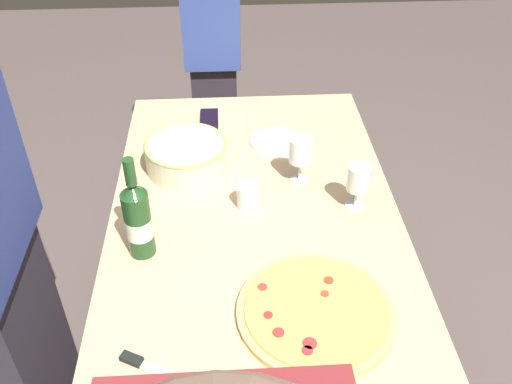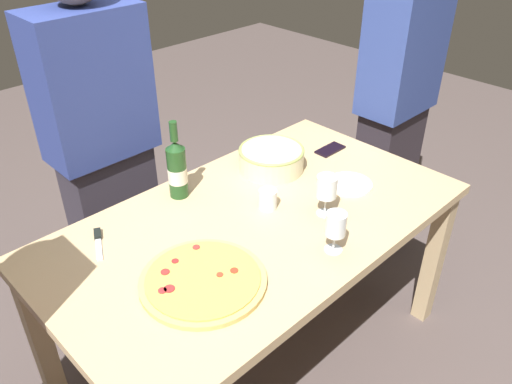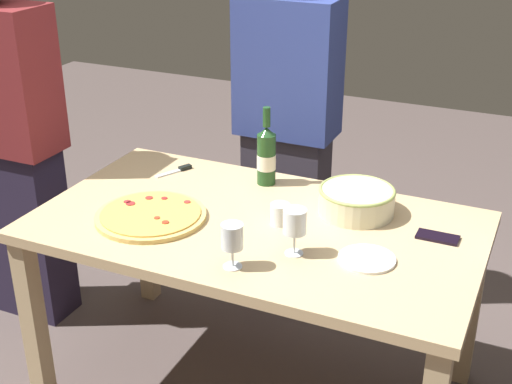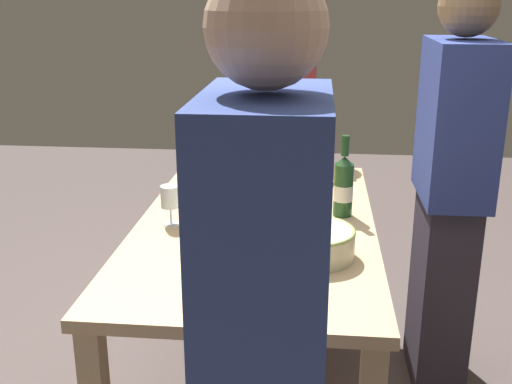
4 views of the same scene
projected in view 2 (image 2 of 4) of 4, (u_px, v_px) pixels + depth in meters
ground_plane at (256, 353)px, 2.33m from camera, size 8.00×8.00×0.00m
dining_table at (256, 238)px, 1.97m from camera, size 1.60×0.90×0.75m
pizza at (203, 280)px, 1.63m from camera, size 0.41×0.41×0.03m
serving_bowl at (271, 158)px, 2.21m from camera, size 0.28×0.28×0.10m
wine_bottle at (177, 169)px, 2.00m from camera, size 0.08×0.08×0.32m
wine_glass_near_pizza at (336, 226)px, 1.71m from camera, size 0.07×0.07×0.15m
wine_glass_by_bottle at (327, 189)px, 1.89m from camera, size 0.08×0.08×0.16m
cup_amber at (268, 199)px, 1.96m from camera, size 0.07×0.07×0.08m
side_plate at (349, 184)px, 2.12m from camera, size 0.19×0.19×0.01m
cell_phone at (330, 150)px, 2.37m from camera, size 0.14×0.07×0.01m
pizza_knife at (98, 240)px, 1.81m from camera, size 0.10×0.16×0.02m
person_host at (396, 104)px, 2.61m from camera, size 0.41×0.24×1.65m
person_guest_left at (103, 148)px, 2.22m from camera, size 0.44×0.24×1.65m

